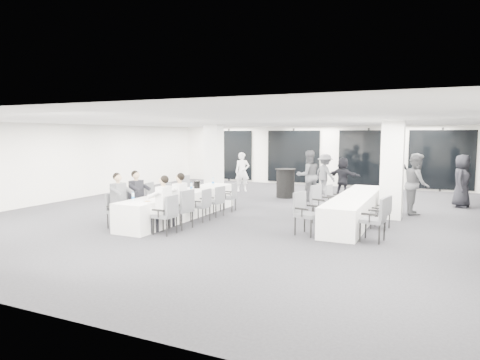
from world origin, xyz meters
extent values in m
cube|color=#242429|center=(0.00, 0.00, -0.01)|extent=(14.00, 16.00, 0.02)
cube|color=white|center=(0.00, 0.00, 2.81)|extent=(14.00, 16.00, 0.02)
cube|color=white|center=(-7.01, 0.00, 1.40)|extent=(0.02, 16.00, 2.80)
cube|color=white|center=(0.00, 8.01, 1.40)|extent=(14.00, 0.02, 2.80)
cube|color=white|center=(0.00, -8.01, 1.40)|extent=(14.00, 0.02, 2.80)
cube|color=black|center=(0.00, 7.94, 1.35)|extent=(13.60, 0.06, 2.50)
cube|color=white|center=(-2.80, 3.20, 1.40)|extent=(0.60, 0.60, 2.80)
cube|color=white|center=(4.20, 1.00, 1.40)|extent=(0.60, 0.60, 2.80)
cube|color=white|center=(-1.33, -1.49, 0.38)|extent=(0.90, 5.00, 0.75)
cube|color=white|center=(3.35, 0.02, 0.38)|extent=(0.90, 5.00, 0.75)
cylinder|color=black|center=(0.11, 3.57, 0.55)|extent=(0.69, 0.69, 1.09)
cylinder|color=black|center=(0.11, 3.57, 1.09)|extent=(0.79, 0.79, 0.02)
cube|color=#4F5257|center=(-2.08, -3.34, 0.43)|extent=(0.44, 0.46, 0.08)
cube|color=#4F5257|center=(-2.29, -3.35, 0.68)|extent=(0.06, 0.44, 0.44)
cylinder|color=black|center=(-2.27, -3.16, 0.19)|extent=(0.03, 0.03, 0.39)
cylinder|color=black|center=(-2.27, -3.53, 0.19)|extent=(0.03, 0.03, 0.39)
cylinder|color=black|center=(-1.89, -3.15, 0.19)|extent=(0.03, 0.03, 0.39)
cylinder|color=black|center=(-1.89, -3.53, 0.19)|extent=(0.03, 0.03, 0.39)
cube|color=black|center=(-2.08, -3.11, 0.59)|extent=(0.32, 0.04, 0.04)
cube|color=black|center=(-2.08, -3.58, 0.59)|extent=(0.32, 0.04, 0.04)
cube|color=#4F5257|center=(-2.08, -2.62, 0.45)|extent=(0.51, 0.53, 0.08)
cube|color=#4F5257|center=(-2.30, -2.59, 0.72)|extent=(0.11, 0.46, 0.46)
cylinder|color=black|center=(-2.25, -2.40, 0.21)|extent=(0.04, 0.04, 0.41)
cylinder|color=black|center=(-2.30, -2.79, 0.21)|extent=(0.04, 0.04, 0.41)
cylinder|color=black|center=(-1.85, -2.44, 0.21)|extent=(0.04, 0.04, 0.41)
cylinder|color=black|center=(-1.90, -2.84, 0.21)|extent=(0.04, 0.04, 0.41)
cube|color=black|center=(-2.05, -2.37, 0.62)|extent=(0.34, 0.08, 0.04)
cube|color=black|center=(-2.11, -2.87, 0.62)|extent=(0.34, 0.08, 0.04)
cube|color=#4F5257|center=(-2.08, -1.66, 0.48)|extent=(0.58, 0.60, 0.08)
cube|color=#4F5257|center=(-2.30, -1.70, 0.76)|extent=(0.16, 0.49, 0.49)
cylinder|color=black|center=(-2.33, -1.49, 0.22)|extent=(0.04, 0.04, 0.43)
cylinder|color=black|center=(-2.24, -1.91, 0.22)|extent=(0.04, 0.04, 0.43)
cylinder|color=black|center=(-1.91, -1.41, 0.22)|extent=(0.04, 0.04, 0.43)
cylinder|color=black|center=(-1.83, -1.82, 0.22)|extent=(0.04, 0.04, 0.43)
cube|color=black|center=(-2.13, -1.40, 0.66)|extent=(0.36, 0.11, 0.04)
cube|color=black|center=(-2.02, -1.92, 0.66)|extent=(0.36, 0.11, 0.04)
cube|color=#4F5257|center=(-2.08, -0.93, 0.42)|extent=(0.49, 0.51, 0.08)
cube|color=#4F5257|center=(-2.28, -0.90, 0.68)|extent=(0.12, 0.44, 0.43)
cylinder|color=black|center=(-2.24, -0.71, 0.19)|extent=(0.03, 0.03, 0.39)
cylinder|color=black|center=(-2.29, -1.09, 0.19)|extent=(0.03, 0.03, 0.39)
cylinder|color=black|center=(-1.86, -0.76, 0.19)|extent=(0.03, 0.03, 0.39)
cylinder|color=black|center=(-1.92, -1.14, 0.19)|extent=(0.03, 0.03, 0.39)
cube|color=black|center=(-2.04, -0.69, 0.58)|extent=(0.32, 0.08, 0.04)
cube|color=black|center=(-2.11, -1.16, 0.58)|extent=(0.32, 0.08, 0.04)
cube|color=#4F5257|center=(-2.08, 0.24, 0.49)|extent=(0.53, 0.55, 0.09)
cube|color=#4F5257|center=(-2.32, 0.25, 0.79)|extent=(0.09, 0.51, 0.50)
cylinder|color=black|center=(-2.29, 0.47, 0.22)|extent=(0.04, 0.04, 0.45)
cylinder|color=black|center=(-2.31, 0.03, 0.22)|extent=(0.04, 0.04, 0.45)
cylinder|color=black|center=(-1.85, 0.45, 0.22)|extent=(0.04, 0.04, 0.45)
cylinder|color=black|center=(-1.87, 0.01, 0.22)|extent=(0.04, 0.04, 0.45)
cube|color=black|center=(-2.06, 0.52, 0.68)|extent=(0.37, 0.06, 0.04)
cube|color=black|center=(-2.09, -0.03, 0.68)|extent=(0.37, 0.06, 0.04)
cube|color=#4F5257|center=(-0.58, -3.42, 0.46)|extent=(0.48, 0.50, 0.08)
cube|color=#4F5257|center=(-0.35, -3.43, 0.73)|extent=(0.07, 0.47, 0.47)
cylinder|color=black|center=(-0.38, -3.63, 0.21)|extent=(0.04, 0.04, 0.42)
cylinder|color=black|center=(-0.37, -3.23, 0.21)|extent=(0.04, 0.04, 0.42)
cylinder|color=black|center=(-0.79, -3.62, 0.21)|extent=(0.04, 0.04, 0.42)
cylinder|color=black|center=(-0.77, -3.21, 0.21)|extent=(0.04, 0.04, 0.42)
cube|color=black|center=(-0.58, -3.68, 0.63)|extent=(0.35, 0.05, 0.04)
cube|color=black|center=(-0.57, -3.17, 0.63)|extent=(0.35, 0.05, 0.04)
cube|color=#4F5257|center=(-0.58, -2.71, 0.48)|extent=(0.56, 0.57, 0.08)
cube|color=#4F5257|center=(-0.35, -2.74, 0.76)|extent=(0.13, 0.49, 0.49)
cylinder|color=black|center=(-0.40, -2.95, 0.22)|extent=(0.04, 0.04, 0.44)
cylinder|color=black|center=(-0.34, -2.53, 0.22)|extent=(0.04, 0.04, 0.44)
cylinder|color=black|center=(-0.82, -2.89, 0.22)|extent=(0.04, 0.04, 0.44)
cylinder|color=black|center=(-0.76, -2.47, 0.22)|extent=(0.04, 0.04, 0.44)
cube|color=black|center=(-0.61, -2.97, 0.66)|extent=(0.36, 0.09, 0.04)
cube|color=black|center=(-0.54, -2.45, 0.66)|extent=(0.36, 0.09, 0.04)
cube|color=#4F5257|center=(-0.58, -1.71, 0.43)|extent=(0.45, 0.47, 0.08)
cube|color=#4F5257|center=(-0.37, -1.72, 0.69)|extent=(0.07, 0.44, 0.44)
cylinder|color=black|center=(-0.39, -1.91, 0.20)|extent=(0.03, 0.03, 0.39)
cylinder|color=black|center=(-0.38, -1.53, 0.20)|extent=(0.03, 0.03, 0.39)
cylinder|color=black|center=(-0.77, -1.90, 0.20)|extent=(0.03, 0.03, 0.39)
cylinder|color=black|center=(-0.76, -1.52, 0.20)|extent=(0.03, 0.03, 0.39)
cube|color=black|center=(-0.58, -1.95, 0.60)|extent=(0.33, 0.05, 0.04)
cube|color=black|center=(-0.57, -1.47, 0.60)|extent=(0.33, 0.05, 0.04)
cube|color=#4F5257|center=(-0.58, -0.87, 0.42)|extent=(0.50, 0.51, 0.08)
cube|color=#4F5257|center=(-0.37, -0.90, 0.68)|extent=(0.12, 0.44, 0.43)
cylinder|color=black|center=(-0.42, -1.09, 0.19)|extent=(0.03, 0.03, 0.39)
cylinder|color=black|center=(-0.36, -0.72, 0.19)|extent=(0.03, 0.03, 0.39)
cylinder|color=black|center=(-0.79, -1.03, 0.19)|extent=(0.03, 0.03, 0.39)
cylinder|color=black|center=(-0.73, -0.66, 0.19)|extent=(0.03, 0.03, 0.39)
cube|color=black|center=(-0.61, -1.10, 0.58)|extent=(0.32, 0.09, 0.04)
cube|color=black|center=(-0.54, -0.64, 0.58)|extent=(0.32, 0.09, 0.04)
cube|color=#4F5257|center=(-0.58, 0.02, 0.43)|extent=(0.50, 0.51, 0.08)
cube|color=#4F5257|center=(-0.37, 0.05, 0.68)|extent=(0.12, 0.44, 0.44)
cylinder|color=black|center=(-0.36, -0.14, 0.19)|extent=(0.03, 0.03, 0.39)
cylinder|color=black|center=(-0.42, 0.23, 0.19)|extent=(0.03, 0.03, 0.39)
cylinder|color=black|center=(-0.74, -0.20, 0.19)|extent=(0.03, 0.03, 0.39)
cylinder|color=black|center=(-0.79, 0.18, 0.19)|extent=(0.03, 0.03, 0.39)
cube|color=black|center=(-0.54, -0.21, 0.59)|extent=(0.32, 0.09, 0.04)
cube|color=black|center=(-0.61, 0.25, 0.59)|extent=(0.32, 0.09, 0.04)
cube|color=#4F5257|center=(2.60, -2.05, 0.49)|extent=(0.62, 0.63, 0.09)
cube|color=#4F5257|center=(2.37, -1.99, 0.78)|extent=(0.19, 0.50, 0.50)
cylinder|color=black|center=(2.45, -1.78, 0.22)|extent=(0.04, 0.04, 0.45)
cylinder|color=black|center=(2.33, -2.20, 0.22)|extent=(0.04, 0.04, 0.45)
cylinder|color=black|center=(2.87, -1.89, 0.22)|extent=(0.04, 0.04, 0.45)
cylinder|color=black|center=(2.75, -2.31, 0.22)|extent=(0.04, 0.04, 0.45)
cube|color=black|center=(2.67, -1.79, 0.67)|extent=(0.37, 0.14, 0.04)
cube|color=black|center=(2.53, -2.31, 0.67)|extent=(0.37, 0.14, 0.04)
cube|color=#4F5257|center=(2.60, -0.50, 0.49)|extent=(0.62, 0.63, 0.09)
cube|color=#4F5257|center=(2.37, -0.44, 0.78)|extent=(0.19, 0.50, 0.50)
cylinder|color=black|center=(2.44, -0.24, 0.22)|extent=(0.04, 0.04, 0.45)
cylinder|color=black|center=(2.34, -0.66, 0.22)|extent=(0.04, 0.04, 0.45)
cylinder|color=black|center=(2.87, -0.35, 0.22)|extent=(0.04, 0.04, 0.45)
cylinder|color=black|center=(2.76, -0.77, 0.22)|extent=(0.04, 0.04, 0.45)
cube|color=black|center=(2.67, -0.24, 0.67)|extent=(0.37, 0.14, 0.04)
cube|color=black|center=(2.53, -0.77, 0.67)|extent=(0.37, 0.14, 0.04)
cube|color=#4F5257|center=(2.60, 0.93, 0.42)|extent=(0.51, 0.52, 0.07)
cube|color=#4F5257|center=(2.40, 0.97, 0.67)|extent=(0.14, 0.43, 0.43)
cylinder|color=black|center=(2.45, 1.15, 0.19)|extent=(0.03, 0.03, 0.38)
cylinder|color=black|center=(2.38, 0.78, 0.19)|extent=(0.03, 0.03, 0.38)
cylinder|color=black|center=(2.82, 1.08, 0.19)|extent=(0.03, 0.03, 0.38)
cylinder|color=black|center=(2.75, 0.71, 0.19)|extent=(0.03, 0.03, 0.38)
cube|color=black|center=(2.65, 1.16, 0.58)|extent=(0.32, 0.10, 0.04)
cube|color=black|center=(2.55, 0.70, 0.58)|extent=(0.32, 0.10, 0.04)
cube|color=#4F5257|center=(4.10, -2.02, 0.48)|extent=(0.56, 0.57, 0.09)
cube|color=#4F5257|center=(4.33, -2.05, 0.77)|extent=(0.13, 0.49, 0.49)
cylinder|color=black|center=(4.28, -2.26, 0.22)|extent=(0.04, 0.04, 0.44)
cylinder|color=black|center=(4.34, -1.84, 0.22)|extent=(0.04, 0.04, 0.44)
cylinder|color=black|center=(3.86, -2.20, 0.22)|extent=(0.04, 0.04, 0.44)
cylinder|color=black|center=(3.92, -1.78, 0.22)|extent=(0.04, 0.04, 0.44)
cube|color=black|center=(4.06, -2.28, 0.66)|extent=(0.36, 0.09, 0.04)
cube|color=black|center=(4.14, -1.75, 0.66)|extent=(0.36, 0.09, 0.04)
cube|color=#4F5257|center=(4.10, -0.59, 0.41)|extent=(0.48, 0.50, 0.07)
cube|color=#4F5257|center=(4.30, -0.62, 0.65)|extent=(0.12, 0.42, 0.42)
cylinder|color=black|center=(4.25, -0.80, 0.19)|extent=(0.03, 0.03, 0.37)
cylinder|color=black|center=(4.31, -0.44, 0.19)|extent=(0.03, 0.03, 0.37)
cylinder|color=black|center=(3.89, -0.74, 0.19)|extent=(0.03, 0.03, 0.37)
cylinder|color=black|center=(3.95, -0.38, 0.19)|extent=(0.03, 0.03, 0.37)
cube|color=black|center=(4.06, -0.81, 0.56)|extent=(0.31, 0.09, 0.04)
cube|color=black|center=(4.14, -0.37, 0.56)|extent=(0.31, 0.09, 0.04)
cube|color=#4F5257|center=(4.10, 1.05, 0.46)|extent=(0.49, 0.51, 0.08)
cube|color=#4F5257|center=(4.32, 1.06, 0.74)|extent=(0.09, 0.47, 0.47)
cylinder|color=black|center=(4.31, 0.86, 0.21)|extent=(0.04, 0.04, 0.42)
cylinder|color=black|center=(4.29, 1.26, 0.21)|extent=(0.04, 0.04, 0.42)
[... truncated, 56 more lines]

